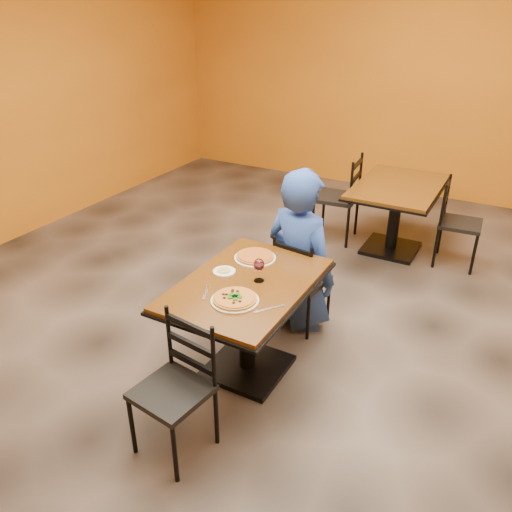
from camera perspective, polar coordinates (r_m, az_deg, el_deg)
The scene contains 18 objects.
floor at distance 4.26m, azimuth 2.42°, elevation -8.74°, with size 7.00×8.00×0.01m, color black.
wall_back at distance 7.34m, azimuth 17.60°, elevation 18.07°, with size 7.00×0.01×3.00m, color #C57215.
table_main at distance 3.58m, azimuth -1.02°, elevation -5.59°, with size 0.83×1.23×0.75m.
table_second at distance 5.60m, azimuth 15.41°, elevation 5.82°, with size 0.85×1.26×0.75m.
chair_main_near at distance 3.10m, azimuth -9.39°, elevation -14.82°, with size 0.39×0.39×0.87m, color black, non-canonical shape.
chair_main_far at distance 4.20m, azimuth 5.17°, elevation -2.72°, with size 0.37×0.37×0.82m, color black, non-canonical shape.
chair_second_left at distance 5.79m, azimuth 8.98°, elevation 6.43°, with size 0.44×0.44×0.97m, color black, non-canonical shape.
chair_second_right at distance 5.54m, azimuth 21.86°, elevation 3.33°, with size 0.40×0.40×0.89m, color black, non-canonical shape.
diner at distance 4.12m, azimuth 5.01°, elevation 0.81°, with size 0.66×0.43×1.35m, color #1B3598.
plate_main at distance 3.27m, azimuth -2.38°, elevation -4.98°, with size 0.31×0.31×0.01m, color white.
pizza_main at distance 3.26m, azimuth -2.38°, elevation -4.74°, with size 0.28×0.28×0.02m, color maroon.
plate_far at distance 3.79m, azimuth -0.10°, elevation -0.21°, with size 0.31×0.31×0.01m, color white.
pizza_far at distance 3.78m, azimuth -0.10°, elevation 0.01°, with size 0.28×0.28×0.02m, color #B58122.
side_plate at distance 3.61m, azimuth -3.57°, elevation -1.73°, with size 0.16×0.16×0.01m, color white.
dip at distance 3.60m, azimuth -3.58°, elevation -1.60°, with size 0.09×0.09×0.01m, color tan.
wine_glass at distance 3.45m, azimuth 0.33°, elevation -1.48°, with size 0.08×0.08×0.18m, color white, non-canonical shape.
fork at distance 3.38m, azimuth -5.62°, elevation -4.03°, with size 0.01×0.19×0.00m, color silver.
knife at distance 3.19m, azimuth 1.54°, elevation -5.89°, with size 0.01×0.21×0.00m, color silver.
Camera 1 is at (1.51, -3.11, 2.48)m, focal length 35.81 mm.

